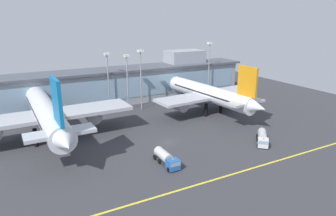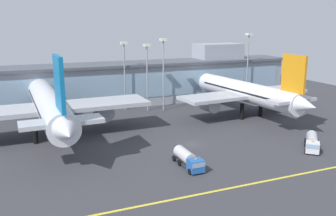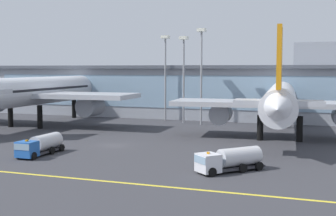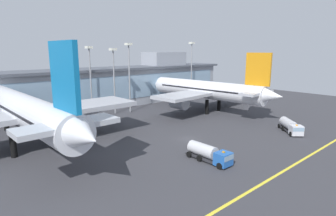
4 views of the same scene
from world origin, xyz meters
name	(u,v)px [view 1 (image 1 of 4)]	position (x,y,z in m)	size (l,w,h in m)	color
ground_plane	(168,142)	(0.00, 0.00, 0.00)	(180.00, 180.00, 0.00)	#38383D
taxiway_centreline_stripe	(217,179)	(0.00, -22.00, 0.01)	(144.00, 0.50, 0.01)	yellow
terminal_building	(118,84)	(1.66, 44.82, 7.24)	(113.95, 14.00, 18.64)	#9399A3
airliner_near_left	(46,114)	(-28.05, 17.19, 7.54)	(46.53, 55.23, 20.62)	black
airliner_near_right	(209,94)	(25.12, 16.80, 6.85)	(40.04, 49.15, 18.72)	black
fuel_tanker_truck	(167,159)	(-6.37, -11.35, 1.51)	(2.91, 9.05, 2.90)	black
baggage_tug_near	(263,138)	(21.99, -12.62, 1.51)	(7.89, 8.31, 2.90)	black
apron_light_mast_west	(141,71)	(6.11, 31.89, 14.29)	(1.80, 1.80, 21.53)	gray
apron_light_mast_centre	(127,73)	(1.49, 33.34, 13.41)	(1.80, 1.80, 19.98)	gray
apron_light_mast_east	(108,72)	(-4.37, 37.07, 13.74)	(1.80, 1.80, 20.55)	gray
apron_light_mast_far_east	(209,61)	(39.44, 37.02, 14.85)	(1.80, 1.80, 22.54)	gray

